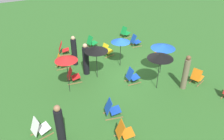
{
  "coord_description": "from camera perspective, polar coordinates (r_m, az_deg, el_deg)",
  "views": [
    {
      "loc": [
        -8.84,
        6.12,
        6.57
      ],
      "look_at": [
        0.0,
        1.2,
        0.5
      ],
      "focal_mm": 35.81,
      "sensor_mm": 36.0,
      "label": 1
    }
  ],
  "objects": [
    {
      "name": "deckchair_14",
      "position": [
        14.1,
        12.08,
        4.14
      ],
      "size": [
        0.57,
        0.81,
        0.83
      ],
      "rotation": [
        0.0,
        0.0,
        0.13
      ],
      "color": "olive",
      "rests_on": "ground"
    },
    {
      "name": "umbrella_2",
      "position": [
        11.33,
        -4.06,
        5.47
      ],
      "size": [
        1.22,
        1.22,
        1.86
      ],
      "color": "black",
      "rests_on": "ground"
    },
    {
      "name": "deckchair_5",
      "position": [
        15.41,
        -5.2,
        7.1
      ],
      "size": [
        0.6,
        0.83,
        0.83
      ],
      "rotation": [
        0.0,
        0.0,
        0.17
      ],
      "color": "olive",
      "rests_on": "ground"
    },
    {
      "name": "umbrella_4",
      "position": [
        10.6,
        12.27,
        3.54
      ],
      "size": [
        1.23,
        1.23,
        1.95
      ],
      "color": "black",
      "rests_on": "ground"
    },
    {
      "name": "deckchair_7",
      "position": [
        17.02,
        3.38,
        9.54
      ],
      "size": [
        0.62,
        0.84,
        0.83
      ],
      "rotation": [
        0.0,
        0.0,
        0.2
      ],
      "color": "olive",
      "rests_on": "ground"
    },
    {
      "name": "person_1",
      "position": [
        8.36,
        -13.21,
        -13.57
      ],
      "size": [
        0.4,
        0.4,
        1.72
      ],
      "rotation": [
        0.0,
        0.0,
        5.87
      ],
      "color": "black",
      "rests_on": "ground"
    },
    {
      "name": "deckchair_8",
      "position": [
        9.11,
        -18.04,
        -13.93
      ],
      "size": [
        0.61,
        0.84,
        0.83
      ],
      "rotation": [
        0.0,
        0.0,
        0.19
      ],
      "color": "olive",
      "rests_on": "ground"
    },
    {
      "name": "deckchair_4",
      "position": [
        12.3,
        20.89,
        -1.59
      ],
      "size": [
        0.69,
        0.87,
        0.83
      ],
      "rotation": [
        0.0,
        0.0,
        0.31
      ],
      "color": "olive",
      "rests_on": "ground"
    },
    {
      "name": "umbrella_0",
      "position": [
        10.29,
        -11.65,
        2.89
      ],
      "size": [
        1.06,
        1.06,
        1.95
      ],
      "color": "black",
      "rests_on": "ground"
    },
    {
      "name": "person_0",
      "position": [
        12.12,
        -6.69,
        2.58
      ],
      "size": [
        0.48,
        0.48,
        1.81
      ],
      "rotation": [
        0.0,
        0.0,
        5.38
      ],
      "color": "black",
      "rests_on": "ground"
    },
    {
      "name": "deckchair_11",
      "position": [
        14.74,
        -12.4,
        5.33
      ],
      "size": [
        0.67,
        0.86,
        0.83
      ],
      "rotation": [
        0.0,
        0.0,
        -0.29
      ],
      "color": "olive",
      "rests_on": "ground"
    },
    {
      "name": "deckchair_9",
      "position": [
        14.19,
        -1.35,
        5.04
      ],
      "size": [
        0.62,
        0.84,
        0.83
      ],
      "rotation": [
        0.0,
        0.0,
        0.2
      ],
      "color": "olive",
      "rests_on": "ground"
    },
    {
      "name": "person_2",
      "position": [
        13.14,
        -9.62,
        4.71
      ],
      "size": [
        0.37,
        0.37,
        1.8
      ],
      "rotation": [
        0.0,
        0.0,
        0.16
      ],
      "color": "black",
      "rests_on": "ground"
    },
    {
      "name": "deckchair_13",
      "position": [
        11.57,
        5.15,
        -1.58
      ],
      "size": [
        0.55,
        0.8,
        0.83
      ],
      "rotation": [
        0.0,
        0.0,
        -0.1
      ],
      "color": "olive",
      "rests_on": "ground"
    },
    {
      "name": "deckchair_6",
      "position": [
        15.62,
        5.94,
        7.4
      ],
      "size": [
        0.55,
        0.8,
        0.83
      ],
      "rotation": [
        0.0,
        0.0,
        -0.09
      ],
      "color": "olive",
      "rests_on": "ground"
    },
    {
      "name": "deckchair_2",
      "position": [
        8.56,
        3.05,
        -15.52
      ],
      "size": [
        0.64,
        0.85,
        0.83
      ],
      "rotation": [
        0.0,
        0.0,
        -0.24
      ],
      "color": "olive",
      "rests_on": "ground"
    },
    {
      "name": "deckchair_12",
      "position": [
        9.48,
        -0.07,
        -9.92
      ],
      "size": [
        0.65,
        0.85,
        0.83
      ],
      "rotation": [
        0.0,
        0.0,
        -0.25
      ],
      "color": "olive",
      "rests_on": "ground"
    },
    {
      "name": "person_3",
      "position": [
        11.4,
        18.28,
        -0.73
      ],
      "size": [
        0.4,
        0.4,
        1.82
      ],
      "rotation": [
        0.0,
        0.0,
        2.41
      ],
      "color": "#72664C",
      "rests_on": "ground"
    },
    {
      "name": "umbrella_1",
      "position": [
        12.05,
        12.95,
        5.94
      ],
      "size": [
        1.29,
        1.29,
        1.75
      ],
      "color": "black",
      "rests_on": "ground"
    },
    {
      "name": "deckchair_3",
      "position": [
        11.75,
        -10.02,
        -1.44
      ],
      "size": [
        0.58,
        0.82,
        0.83
      ],
      "rotation": [
        0.0,
        0.0,
        -0.14
      ],
      "color": "olive",
      "rests_on": "ground"
    },
    {
      "name": "umbrella_3",
      "position": [
        12.53,
        2.22,
        7.61
      ],
      "size": [
        1.09,
        1.09,
        1.73
      ],
      "color": "black",
      "rests_on": "ground"
    },
    {
      "name": "ground_plane",
      "position": [
        12.6,
        4.77,
        -0.58
      ],
      "size": [
        40.0,
        40.0,
        0.0
      ],
      "primitive_type": "plane",
      "color": "#2D6026"
    },
    {
      "name": "deckchair_10",
      "position": [
        13.16,
        -12.91,
        2.0
      ],
      "size": [
        0.55,
        0.81,
        0.83
      ],
      "rotation": [
        0.0,
        0.0,
        -0.1
      ],
      "color": "olive",
      "rests_on": "ground"
    }
  ]
}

